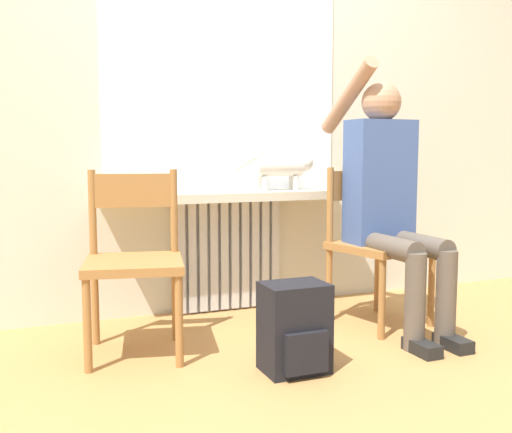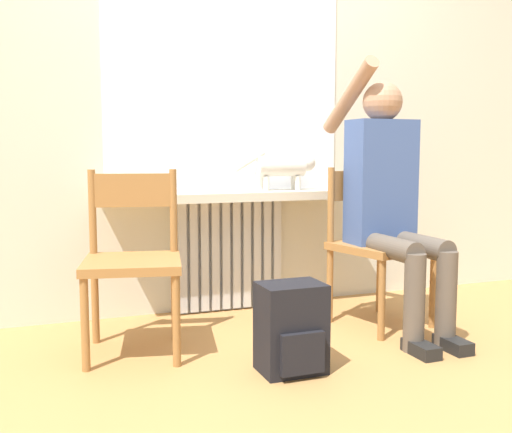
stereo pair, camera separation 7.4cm
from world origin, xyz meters
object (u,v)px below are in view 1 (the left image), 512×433
at_px(backpack, 295,328).
at_px(chair_right, 375,242).
at_px(person, 389,193).
at_px(chair_left, 134,258).
at_px(cat, 283,166).

bearing_deg(backpack, chair_right, 34.83).
bearing_deg(person, chair_left, 175.38).
bearing_deg(chair_right, backpack, -158.93).
bearing_deg(cat, person, -60.22).
bearing_deg(chair_right, cat, 110.23).
height_order(person, cat, person).
relative_size(chair_left, backpack, 2.22).
height_order(person, backpack, person).
distance_m(person, backpack, 0.99).
height_order(chair_right, cat, cat).
distance_m(chair_left, person, 1.35).
distance_m(person, cat, 0.70).
relative_size(chair_right, backpack, 2.22).
relative_size(chair_right, cat, 1.67).
xyz_separation_m(chair_right, backpack, (-0.72, -0.50, -0.26)).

